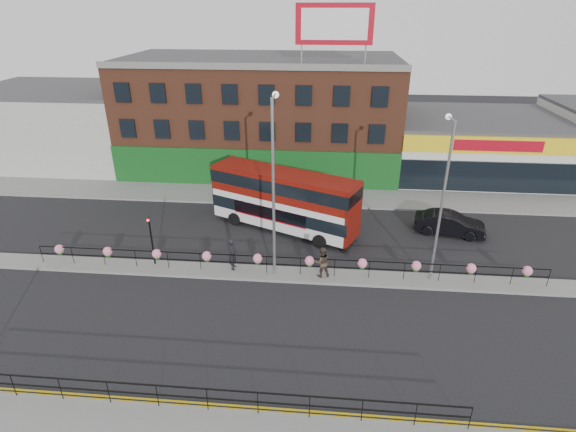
# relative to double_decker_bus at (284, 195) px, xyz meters

# --- Properties ---
(ground) EXTENTS (120.00, 120.00, 0.00)m
(ground) POSITION_rel_double_decker_bus_xyz_m (0.53, -6.04, -2.64)
(ground) COLOR black
(ground) RESTS_ON ground
(north_pavement) EXTENTS (60.00, 4.00, 0.15)m
(north_pavement) POSITION_rel_double_decker_bus_xyz_m (0.53, 5.96, -2.56)
(north_pavement) COLOR slate
(north_pavement) RESTS_ON ground
(median) EXTENTS (60.00, 1.60, 0.15)m
(median) POSITION_rel_double_decker_bus_xyz_m (0.53, -6.04, -2.56)
(median) COLOR slate
(median) RESTS_ON ground
(yellow_line_inner) EXTENTS (60.00, 0.10, 0.01)m
(yellow_line_inner) POSITION_rel_double_decker_bus_xyz_m (0.53, -15.74, -2.63)
(yellow_line_inner) COLOR gold
(yellow_line_inner) RESTS_ON ground
(yellow_line_outer) EXTENTS (60.00, 0.10, 0.01)m
(yellow_line_outer) POSITION_rel_double_decker_bus_xyz_m (0.53, -15.92, -2.63)
(yellow_line_outer) COLOR gold
(yellow_line_outer) RESTS_ON ground
(brick_building) EXTENTS (25.00, 12.21, 10.30)m
(brick_building) POSITION_rel_double_decker_bus_xyz_m (-3.47, 13.92, 2.49)
(brick_building) COLOR brown
(brick_building) RESTS_ON ground
(supermarket) EXTENTS (15.00, 12.25, 5.30)m
(supermarket) POSITION_rel_double_decker_bus_xyz_m (16.53, 13.86, 0.01)
(supermarket) COLOR silver
(supermarket) RESTS_ON ground
(warehouse_west) EXTENTS (15.50, 12.00, 7.30)m
(warehouse_west) POSITION_rel_double_decker_bus_xyz_m (-23.72, 13.96, 1.01)
(warehouse_west) COLOR #A4A49F
(warehouse_west) RESTS_ON ground
(billboard) EXTENTS (6.00, 0.29, 4.40)m
(billboard) POSITION_rel_double_decker_bus_xyz_m (3.03, 8.94, 10.55)
(billboard) COLOR #9E0615
(billboard) RESTS_ON brick_building
(median_railing) EXTENTS (30.04, 0.56, 1.23)m
(median_railing) POSITION_rel_double_decker_bus_xyz_m (0.53, -6.04, -1.59)
(median_railing) COLOR black
(median_railing) RESTS_ON median
(south_railing) EXTENTS (20.04, 0.05, 1.12)m
(south_railing) POSITION_rel_double_decker_bus_xyz_m (-1.47, -16.14, -1.67)
(south_railing) COLOR black
(south_railing) RESTS_ON south_pavement
(double_decker_bus) EXTENTS (10.69, 6.65, 4.29)m
(double_decker_bus) POSITION_rel_double_decker_bus_xyz_m (0.00, 0.00, 0.00)
(double_decker_bus) COLOR silver
(double_decker_bus) RESTS_ON ground
(car) EXTENTS (3.65, 5.45, 1.57)m
(car) POSITION_rel_double_decker_bus_xyz_m (11.54, 0.33, -1.85)
(car) COLOR black
(car) RESTS_ON ground
(pedestrian_a) EXTENTS (0.75, 0.52, 1.97)m
(pedestrian_a) POSITION_rel_double_decker_bus_xyz_m (-2.54, -5.71, -1.50)
(pedestrian_a) COLOR black
(pedestrian_a) RESTS_ON median
(pedestrian_b) EXTENTS (1.26, 1.15, 1.88)m
(pedestrian_b) POSITION_rel_double_decker_bus_xyz_m (2.79, -6.10, -1.54)
(pedestrian_b) COLOR #3E3027
(pedestrian_b) RESTS_ON median
(lamp_column_west) EXTENTS (0.37, 1.81, 10.34)m
(lamp_column_west) POSITION_rel_double_decker_bus_xyz_m (0.01, -5.88, 3.64)
(lamp_column_west) COLOR gray
(lamp_column_west) RESTS_ON median
(lamp_column_east) EXTENTS (0.33, 1.64, 9.32)m
(lamp_column_east) POSITION_rel_double_decker_bus_xyz_m (9.09, -5.64, 3.04)
(lamp_column_east) COLOR gray
(lamp_column_east) RESTS_ON median
(traffic_light_median) EXTENTS (0.15, 0.28, 3.65)m
(traffic_light_median) POSITION_rel_double_decker_bus_xyz_m (-7.47, -5.65, -0.17)
(traffic_light_median) COLOR black
(traffic_light_median) RESTS_ON median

